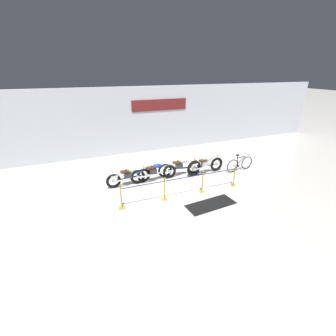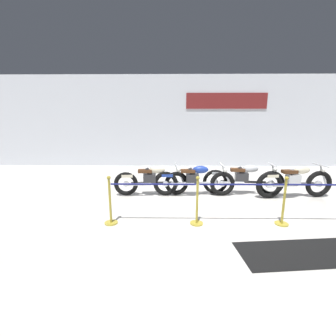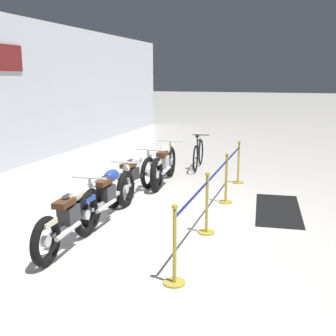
# 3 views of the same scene
# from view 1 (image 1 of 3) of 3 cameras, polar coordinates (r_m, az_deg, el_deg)

# --- Properties ---
(ground_plane) EXTENTS (120.00, 120.00, 0.00)m
(ground_plane) POSITION_cam_1_polar(r_m,az_deg,el_deg) (11.05, 1.05, -3.95)
(ground_plane) COLOR silver
(back_wall) EXTENTS (28.00, 0.29, 4.20)m
(back_wall) POSITION_cam_1_polar(r_m,az_deg,el_deg) (14.96, -6.45, 11.93)
(back_wall) COLOR silver
(back_wall) RESTS_ON ground
(motorcycle_cream_0) EXTENTS (2.19, 0.62, 0.93)m
(motorcycle_cream_0) POSITION_cam_1_polar(r_m,az_deg,el_deg) (10.91, -9.85, -2.05)
(motorcycle_cream_0) COLOR black
(motorcycle_cream_0) RESTS_ON ground
(motorcycle_blue_1) EXTENTS (2.38, 0.62, 0.94)m
(motorcycle_blue_1) POSITION_cam_1_polar(r_m,az_deg,el_deg) (11.15, -3.55, -1.10)
(motorcycle_blue_1) COLOR black
(motorcycle_blue_1) RESTS_ON ground
(motorcycle_silver_2) EXTENTS (2.36, 0.62, 0.95)m
(motorcycle_silver_2) POSITION_cam_1_polar(r_m,az_deg,el_deg) (11.73, 3.10, 0.29)
(motorcycle_silver_2) COLOR black
(motorcycle_silver_2) RESTS_ON ground
(motorcycle_cream_3) EXTENTS (2.25, 0.62, 0.96)m
(motorcycle_cream_3) POSITION_cam_1_polar(r_m,az_deg,el_deg) (12.11, 9.51, 0.76)
(motorcycle_cream_3) COLOR black
(motorcycle_cream_3) RESTS_ON ground
(bicycle) EXTENTS (1.76, 0.48, 0.98)m
(bicycle) POSITION_cam_1_polar(r_m,az_deg,el_deg) (12.89, 17.73, 0.98)
(bicycle) COLOR black
(bicycle) RESTS_ON ground
(stanchion_far_left) EXTENTS (5.47, 0.28, 1.05)m
(stanchion_far_left) POSITION_cam_1_polar(r_m,az_deg,el_deg) (9.37, -2.50, -4.84)
(stanchion_far_left) COLOR gold
(stanchion_far_left) RESTS_ON ground
(stanchion_mid_left) EXTENTS (0.28, 0.28, 1.05)m
(stanchion_mid_left) POSITION_cam_1_polar(r_m,az_deg,el_deg) (9.60, -0.86, -6.13)
(stanchion_mid_left) COLOR gold
(stanchion_mid_left) RESTS_ON ground
(stanchion_mid_right) EXTENTS (0.28, 0.28, 1.05)m
(stanchion_mid_right) POSITION_cam_1_polar(r_m,az_deg,el_deg) (10.29, 8.68, -4.24)
(stanchion_mid_right) COLOR gold
(stanchion_mid_right) RESTS_ON ground
(stanchion_far_right) EXTENTS (0.28, 0.28, 1.05)m
(stanchion_far_right) POSITION_cam_1_polar(r_m,az_deg,el_deg) (11.17, 16.38, -2.62)
(stanchion_far_right) COLOR gold
(stanchion_far_right) RESTS_ON ground
(floor_banner) EXTENTS (2.19, 1.04, 0.01)m
(floor_banner) POSITION_cam_1_polar(r_m,az_deg,el_deg) (9.61, 10.82, -9.05)
(floor_banner) COLOR black
(floor_banner) RESTS_ON ground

